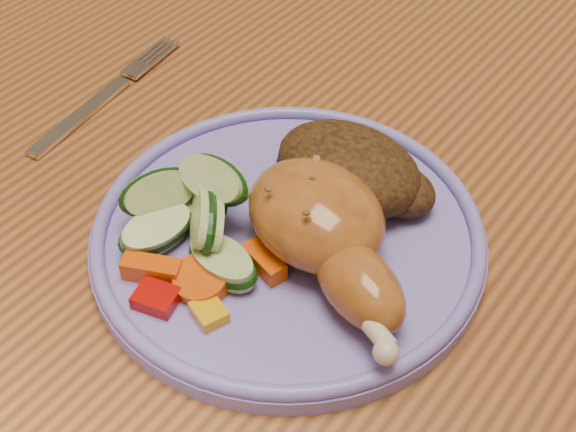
% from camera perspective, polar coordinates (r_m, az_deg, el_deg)
% --- Properties ---
extents(dining_table, '(0.90, 1.40, 0.75)m').
position_cam_1_polar(dining_table, '(0.63, 5.05, -3.91)').
color(dining_table, brown).
rests_on(dining_table, ground).
extents(plate, '(0.26, 0.26, 0.01)m').
position_cam_1_polar(plate, '(0.53, 0.00, -1.60)').
color(plate, '#796ECC').
rests_on(plate, dining_table).
extents(plate_rim, '(0.26, 0.26, 0.01)m').
position_cam_1_polar(plate_rim, '(0.52, 0.00, -0.77)').
color(plate_rim, '#796ECC').
rests_on(plate_rim, plate).
extents(chicken_leg, '(0.15, 0.12, 0.05)m').
position_cam_1_polar(chicken_leg, '(0.49, 2.72, -1.03)').
color(chicken_leg, '#AF6424').
rests_on(chicken_leg, plate).
extents(rice_pilaf, '(0.11, 0.08, 0.05)m').
position_cam_1_polar(rice_pilaf, '(0.54, 4.55, 3.23)').
color(rice_pilaf, '#402810').
rests_on(rice_pilaf, plate).
extents(vegetable_pile, '(0.12, 0.11, 0.06)m').
position_cam_1_polar(vegetable_pile, '(0.51, -6.91, -0.39)').
color(vegetable_pile, '#A50A05').
rests_on(vegetable_pile, plate).
extents(fork, '(0.03, 0.16, 0.00)m').
position_cam_1_polar(fork, '(0.67, -13.13, 8.16)').
color(fork, silver).
rests_on(fork, dining_table).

